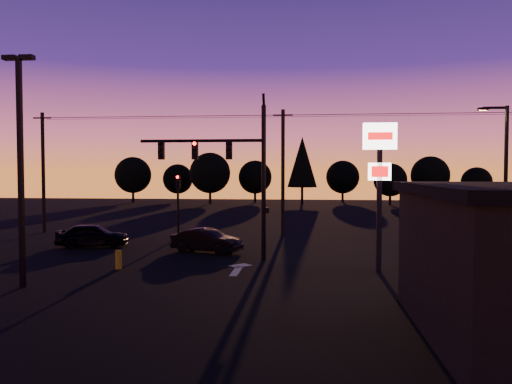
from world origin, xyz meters
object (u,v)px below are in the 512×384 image
(car_mid, at_px, (206,240))
(suv_parked, at_px, (452,281))
(streetlight, at_px, (504,175))
(car_left, at_px, (93,235))
(bollard, at_px, (119,260))
(traffic_signal_mast, at_px, (233,165))
(parking_lot_light, at_px, (20,155))
(pylon_sign, at_px, (380,165))
(secondary_signal, at_px, (178,197))

(car_mid, height_order, suv_parked, car_mid)
(streetlight, height_order, car_left, streetlight)
(streetlight, relative_size, car_mid, 1.96)
(bollard, bearing_deg, car_mid, 58.83)
(traffic_signal_mast, relative_size, streetlight, 1.07)
(parking_lot_light, height_order, suv_parked, parking_lot_light)
(pylon_sign, distance_m, bollard, 12.93)
(car_left, height_order, car_mid, car_left)
(car_mid, bearing_deg, car_left, 98.72)
(bollard, xyz_separation_m, suv_parked, (14.14, -3.92, 0.18))
(parking_lot_light, bearing_deg, car_mid, 59.00)
(car_left, distance_m, suv_parked, 20.97)
(traffic_signal_mast, xyz_separation_m, secondary_signal, (-4.90, 7.49, -2.07))
(car_left, bearing_deg, suv_parked, -131.07)
(pylon_sign, bearing_deg, streetlight, 30.08)
(parking_lot_light, xyz_separation_m, streetlight, (21.41, 8.50, -0.85))
(suv_parked, bearing_deg, traffic_signal_mast, 136.22)
(parking_lot_light, relative_size, pylon_sign, 1.34)
(secondary_signal, relative_size, parking_lot_light, 0.48)
(secondary_signal, height_order, suv_parked, secondary_signal)
(parking_lot_light, height_order, car_left, parking_lot_light)
(traffic_signal_mast, relative_size, suv_parked, 1.91)
(secondary_signal, xyz_separation_m, streetlight, (18.91, -5.99, 1.56))
(car_left, bearing_deg, parking_lot_light, 177.91)
(traffic_signal_mast, xyz_separation_m, suv_parked, (9.12, -6.91, -4.31))
(secondary_signal, relative_size, streetlight, 0.54)
(pylon_sign, distance_m, car_mid, 10.98)
(secondary_signal, bearing_deg, streetlight, -17.56)
(pylon_sign, bearing_deg, bollard, -177.63)
(car_left, xyz_separation_m, suv_parked, (18.26, -10.32, -0.10))
(traffic_signal_mast, bearing_deg, suv_parked, -37.17)
(secondary_signal, xyz_separation_m, bollard, (-0.12, -10.49, -2.42))
(bollard, relative_size, car_mid, 0.22)
(streetlight, relative_size, bollard, 8.97)
(pylon_sign, bearing_deg, traffic_signal_mast, 160.64)
(parking_lot_light, distance_m, car_left, 11.48)
(parking_lot_light, distance_m, car_mid, 11.69)
(pylon_sign, bearing_deg, car_mid, 152.26)
(traffic_signal_mast, bearing_deg, pylon_sign, -19.36)
(secondary_signal, xyz_separation_m, suv_parked, (14.02, -14.40, -2.24))
(traffic_signal_mast, distance_m, car_mid, 5.16)
(parking_lot_light, xyz_separation_m, pylon_sign, (14.50, 4.50, -0.36))
(secondary_signal, height_order, parking_lot_light, parking_lot_light)
(parking_lot_light, relative_size, streetlight, 1.14)
(parking_lot_light, bearing_deg, bollard, 59.21)
(secondary_signal, distance_m, car_mid, 6.47)
(secondary_signal, bearing_deg, parking_lot_light, -99.79)
(pylon_sign, xyz_separation_m, car_left, (-16.24, 5.90, -4.19))
(secondary_signal, bearing_deg, car_mid, -60.07)
(pylon_sign, height_order, car_mid, pylon_sign)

